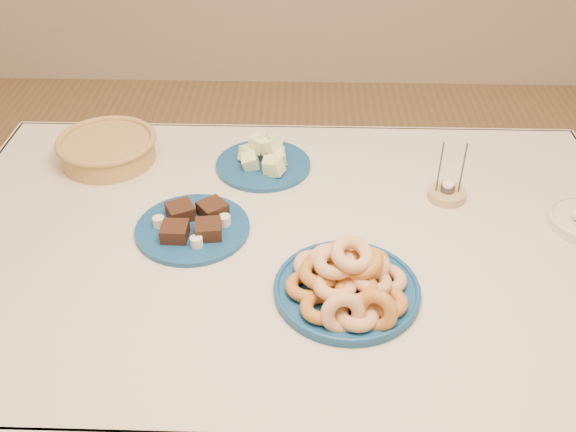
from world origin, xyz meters
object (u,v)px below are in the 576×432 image
Objects in this scene: candle_holder at (447,193)px; dining_table at (289,270)px; donut_platter at (348,283)px; brownie_plate at (193,226)px; wicker_basket at (107,148)px; melon_plate at (264,160)px.

dining_table is at bearing -156.58° from candle_holder.
dining_table is 0.28m from donut_platter.
wicker_basket reaches higher than brownie_plate.
wicker_basket is (-0.44, 0.02, 0.02)m from melon_plate.
dining_table is 10.39× the size of candle_holder.
melon_plate is at bearing 103.80° from dining_table.
dining_table is at bearing -76.20° from melon_plate.
dining_table is 0.46m from candle_holder.
brownie_plate is (-0.36, 0.21, -0.02)m from donut_platter.
dining_table is 0.26m from brownie_plate.
melon_plate reaches higher than dining_table.
candle_holder reaches higher than dining_table.
donut_platter is at bearing -30.61° from brownie_plate.
donut_platter is 0.42m from brownie_plate.
candle_holder is at bearing 13.93° from brownie_plate.
candle_holder is (0.48, -0.14, -0.01)m from melon_plate.
dining_table is at bearing -4.34° from brownie_plate.
dining_table is at bearing -32.93° from wicker_basket.
wicker_basket is (-0.65, 0.53, 0.00)m from donut_platter.
donut_platter is 1.03× the size of wicker_basket.
candle_holder reaches higher than brownie_plate.
dining_table is 0.35m from melon_plate.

